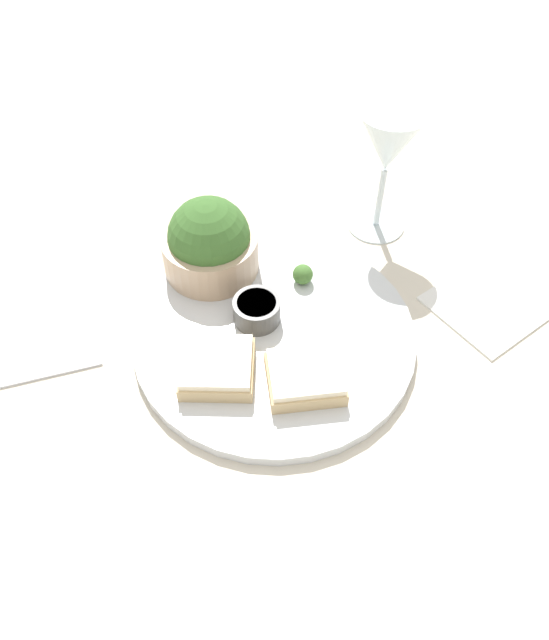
{
  "coord_description": "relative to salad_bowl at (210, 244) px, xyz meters",
  "views": [
    {
      "loc": [
        0.18,
        0.4,
        0.56
      ],
      "look_at": [
        0.0,
        0.0,
        0.03
      ],
      "focal_mm": 35.0,
      "sensor_mm": 36.0,
      "label": 1
    }
  ],
  "objects": [
    {
      "name": "wine_glass",
      "position": [
        -0.23,
        0.0,
        0.07
      ],
      "size": [
        0.08,
        0.08,
        0.17
      ],
      "color": "silver",
      "rests_on": "ground_plane"
    },
    {
      "name": "cheese_toast_far",
      "position": [
        -0.03,
        0.2,
        -0.03
      ],
      "size": [
        0.1,
        0.09,
        0.03
      ],
      "color": "#D1B27F",
      "rests_on": "dinner_plate"
    },
    {
      "name": "fork",
      "position": [
        0.25,
        0.07,
        -0.05
      ],
      "size": [
        0.17,
        0.03,
        0.01
      ],
      "color": "silver",
      "rests_on": "ground_plane"
    },
    {
      "name": "garnish",
      "position": [
        -0.09,
        0.07,
        -0.03
      ],
      "size": [
        0.02,
        0.02,
        0.02
      ],
      "color": "#477533",
      "rests_on": "dinner_plate"
    },
    {
      "name": "salad_bowl",
      "position": [
        0.0,
        0.0,
        0.0
      ],
      "size": [
        0.12,
        0.12,
        0.1
      ],
      "color": "tan",
      "rests_on": "dinner_plate"
    },
    {
      "name": "napkin",
      "position": [
        -0.29,
        0.18,
        -0.05
      ],
      "size": [
        0.16,
        0.14,
        0.01
      ],
      "color": "white",
      "rests_on": "ground_plane"
    },
    {
      "name": "cheese_toast_near",
      "position": [
        0.05,
        0.15,
        -0.03
      ],
      "size": [
        0.1,
        0.1,
        0.03
      ],
      "color": "#D1B27F",
      "rests_on": "dinner_plate"
    },
    {
      "name": "dinner_plate",
      "position": [
        -0.03,
        0.13,
        -0.05
      ],
      "size": [
        0.32,
        0.32,
        0.01
      ],
      "color": "silver",
      "rests_on": "ground_plane"
    },
    {
      "name": "sauce_ramekin",
      "position": [
        -0.02,
        0.1,
        -0.02
      ],
      "size": [
        0.05,
        0.05,
        0.03
      ],
      "color": "#4C4C4C",
      "rests_on": "dinner_plate"
    },
    {
      "name": "ground_plane",
      "position": [
        -0.03,
        0.13,
        -0.05
      ],
      "size": [
        4.0,
        4.0,
        0.0
      ],
      "primitive_type": "plane",
      "color": "beige"
    }
  ]
}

